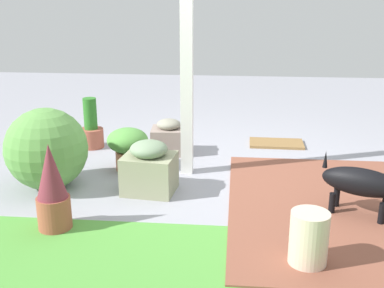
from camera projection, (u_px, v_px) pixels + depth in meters
The scene contains 12 objects.
ground_plane at pixel (224, 178), 4.65m from camera, with size 12.00×12.00×0.00m, color #95959F.
brick_path at pixel (336, 208), 3.99m from camera, with size 1.80×2.40×0.02m, color brown.
porch_pillar at pixel (187, 48), 4.44m from camera, with size 0.12×0.12×2.47m, color white.
stone_planter_nearest at pixel (169, 138), 5.34m from camera, with size 0.40×0.37×0.39m.
stone_planter_mid at pixel (149, 168), 4.28m from camera, with size 0.50×0.43×0.48m.
round_shrub at pixel (46, 149), 4.33m from camera, with size 0.75×0.75×0.75m, color #5B9446.
terracotta_pot_broad at pixel (128, 145), 4.81m from camera, with size 0.42×0.42×0.44m.
terracotta_pot_tall at pixel (91, 130), 5.53m from camera, with size 0.28×0.28×0.59m.
terracotta_pot_spiky at pixel (52, 189), 3.58m from camera, with size 0.26×0.26×0.68m.
dog at pixel (368, 183), 3.75m from camera, with size 0.74×0.46×0.52m.
ceramic_urn at pixel (309, 239), 3.12m from camera, with size 0.26×0.26×0.38m, color beige.
doormat at pixel (276, 143), 5.68m from camera, with size 0.63×0.36×0.03m, color olive.
Camera 1 is at (-0.10, 4.34, 1.74)m, focal length 44.58 mm.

